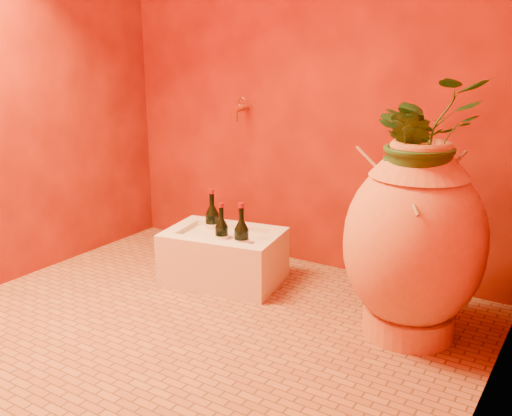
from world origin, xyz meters
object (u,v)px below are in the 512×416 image
Objects in this scene: amphora at (414,242)px; wine_bottle_a at (212,226)px; stone_basin at (224,257)px; wine_bottle_c at (222,237)px; wine_bottle_b at (242,242)px; wall_tap at (241,108)px.

wine_bottle_a is at bearing 174.04° from amphora.
wine_bottle_c is at bearing -70.16° from stone_basin.
wine_bottle_a reaches higher than stone_basin.
wine_bottle_b is 0.15m from wine_bottle_c.
wall_tap is at bearing 158.55° from amphora.
wall_tap reaches higher than amphora.
amphora is 1.12m from stone_basin.
stone_basin is 2.28× the size of wine_bottle_c.
stone_basin is at bearing 161.06° from wine_bottle_b.
wine_bottle_a is 0.33m from wine_bottle_b.
wine_bottle_a is at bearing 142.21° from wine_bottle_c.
wine_bottle_a is at bearing 155.05° from wine_bottle_b.
wine_bottle_b is 1.09× the size of wine_bottle_c.
wall_tap is at bearing 96.73° from wine_bottle_a.
wine_bottle_b is (0.30, -0.14, -0.00)m from wine_bottle_a.
wine_bottle_b is at bearing -18.94° from stone_basin.
wine_bottle_a is (-1.21, 0.13, -0.16)m from amphora.
wall_tap reaches higher than wine_bottle_a.
wall_tap is at bearing 123.92° from wine_bottle_b.
wine_bottle_a is 1.02× the size of wine_bottle_b.
wine_bottle_b is (0.16, -0.05, 0.14)m from stone_basin.
wine_bottle_a is 1.11× the size of wine_bottle_c.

